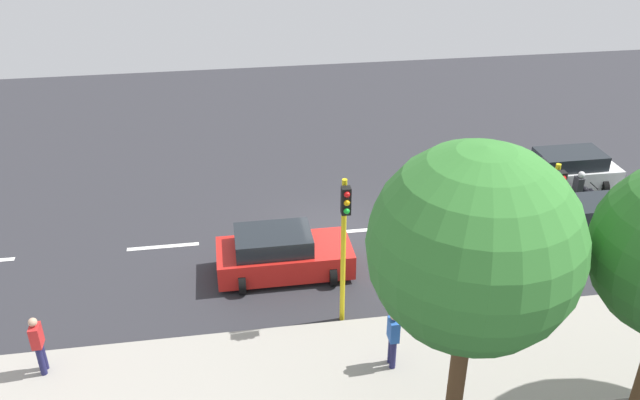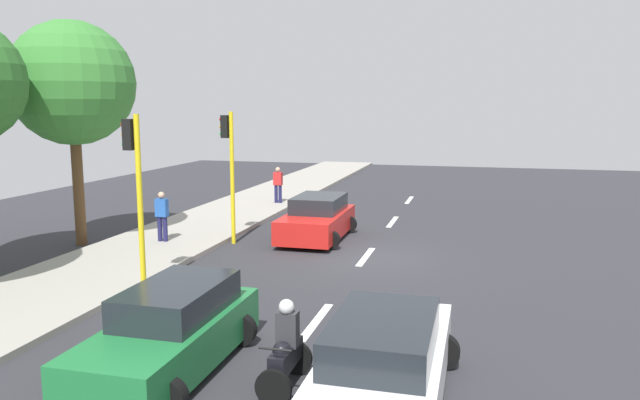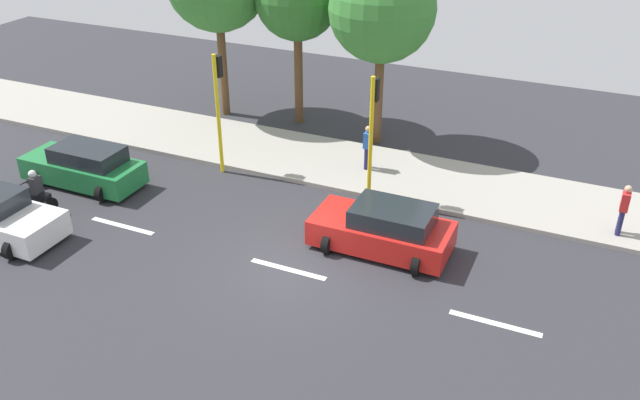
% 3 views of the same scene
% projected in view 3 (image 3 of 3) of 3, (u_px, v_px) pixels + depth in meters
% --- Properties ---
extents(ground_plane, '(40.00, 60.00, 0.10)m').
position_uv_depth(ground_plane, '(288.00, 271.00, 19.55)').
color(ground_plane, '#2D2D33').
extents(sidewalk, '(4.00, 60.00, 0.15)m').
position_uv_depth(sidewalk, '(371.00, 170.00, 25.08)').
color(sidewalk, '#9E998E').
rests_on(sidewalk, ground).
extents(lane_stripe_north, '(0.20, 2.40, 0.01)m').
position_uv_depth(lane_stripe_north, '(495.00, 323.00, 17.38)').
color(lane_stripe_north, white).
rests_on(lane_stripe_north, ground).
extents(lane_stripe_mid, '(0.20, 2.40, 0.01)m').
position_uv_depth(lane_stripe_mid, '(288.00, 269.00, 19.52)').
color(lane_stripe_mid, white).
rests_on(lane_stripe_mid, ground).
extents(lane_stripe_south, '(0.20, 2.40, 0.01)m').
position_uv_depth(lane_stripe_south, '(122.00, 226.00, 21.67)').
color(lane_stripe_south, white).
rests_on(lane_stripe_south, ground).
extents(car_red, '(2.33, 4.21, 1.52)m').
position_uv_depth(car_red, '(384.00, 229.00, 20.14)').
color(car_red, red).
rests_on(car_red, ground).
extents(car_green, '(2.13, 4.42, 1.52)m').
position_uv_depth(car_green, '(84.00, 167.00, 23.89)').
color(car_green, '#1E7238').
rests_on(car_green, ground).
extents(motorcycle, '(0.60, 1.30, 1.53)m').
position_uv_depth(motorcycle, '(35.00, 194.00, 22.24)').
color(motorcycle, black).
rests_on(motorcycle, ground).
extents(pedestrian_near_signal, '(0.40, 0.24, 1.69)m').
position_uv_depth(pedestrian_near_signal, '(368.00, 146.00, 24.63)').
color(pedestrian_near_signal, '#1E1E4C').
rests_on(pedestrian_near_signal, sidewalk).
extents(pedestrian_by_tree, '(0.40, 0.24, 1.69)m').
position_uv_depth(pedestrian_by_tree, '(624.00, 208.00, 20.56)').
color(pedestrian_by_tree, '#1E1E4C').
rests_on(pedestrian_by_tree, sidewalk).
extents(traffic_light_corner, '(0.49, 0.24, 4.50)m').
position_uv_depth(traffic_light_corner, '(218.00, 97.00, 23.81)').
color(traffic_light_corner, yellow).
rests_on(traffic_light_corner, ground).
extents(traffic_light_midblock, '(0.49, 0.24, 4.50)m').
position_uv_depth(traffic_light_midblock, '(372.00, 122.00, 21.72)').
color(traffic_light_midblock, yellow).
rests_on(traffic_light_midblock, ground).
extents(street_tree_north, '(4.07, 4.07, 7.46)m').
position_uv_depth(street_tree_north, '(382.00, 9.00, 24.94)').
color(street_tree_north, brown).
rests_on(street_tree_north, ground).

